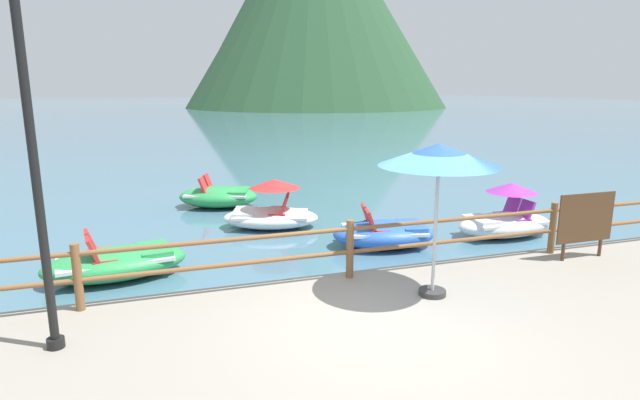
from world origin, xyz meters
TOP-DOWN VIEW (x-y plane):
  - ground_plane at (0.00, 40.00)m, footprint 200.00×200.00m
  - dock_railing at (0.00, 1.55)m, footprint 23.92×0.12m
  - lamp_post at (-4.12, 0.50)m, footprint 0.28×0.28m
  - sign_board at (4.27, 1.13)m, footprint 1.18×0.06m
  - beach_umbrella at (0.90, 0.50)m, footprint 1.70×1.70m
  - pedal_boat_0 at (-0.22, 6.26)m, footprint 2.59×1.92m
  - pedal_boat_1 at (1.76, 3.99)m, footprint 2.44×1.76m
  - pedal_boat_2 at (4.75, 3.86)m, footprint 2.33×1.20m
  - pedal_boat_3 at (-3.63, 3.81)m, footprint 2.64×1.60m
  - pedal_boat_4 at (-1.14, 8.89)m, footprint 2.56×2.05m
  - cliff_headland at (21.38, 74.99)m, footprint 40.39×40.39m

SIDE VIEW (x-z plane):
  - ground_plane at x=0.00m, z-range 0.00..0.00m
  - pedal_boat_3 at x=-3.63m, z-range -0.15..0.74m
  - pedal_boat_1 at x=1.76m, z-range -0.14..0.74m
  - pedal_boat_4 at x=-1.14m, z-range -0.14..0.76m
  - pedal_boat_0 at x=-0.22m, z-range -0.21..1.00m
  - pedal_boat_2 at x=4.75m, z-range -0.21..1.03m
  - dock_railing at x=0.00m, z-range 0.50..1.45m
  - sign_board at x=4.27m, z-range 0.53..1.72m
  - beach_umbrella at x=0.90m, z-range 1.33..3.57m
  - lamp_post at x=-4.12m, z-range 0.84..5.33m
  - cliff_headland at x=21.38m, z-range -0.99..31.11m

